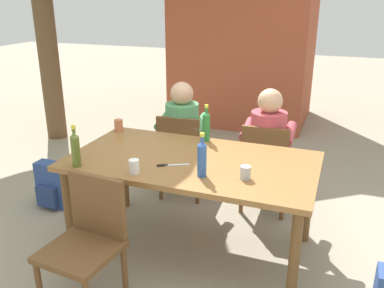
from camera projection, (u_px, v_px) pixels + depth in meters
The scene contains 16 objects.
ground_plane at pixel (192, 247), 3.39m from camera, with size 24.00×24.00×0.00m, color gray.
dining_table at pixel (192, 169), 3.15m from camera, with size 1.86×1.02×0.78m.
chair_far_left at pixel (182, 152), 4.06m from camera, with size 0.47×0.47×0.87m.
chair_far_right at pixel (266, 163), 3.79m from camera, with size 0.45×0.45×0.87m.
chair_near_left at pixel (88, 237), 2.64m from camera, with size 0.48×0.48×0.87m.
person_in_white_shirt at pixel (185, 132), 4.10m from camera, with size 0.47×0.61×1.18m.
person_in_plaid_shirt at pixel (269, 142), 3.83m from camera, with size 0.47×0.61×1.18m.
bottle_blue at pixel (202, 158), 2.78m from camera, with size 0.06×0.06×0.31m.
bottle_olive at pixel (75, 149), 2.94m from camera, with size 0.06×0.06×0.31m.
bottle_green at pixel (206, 125), 3.46m from camera, with size 0.06×0.06×0.31m.
cup_steel at pixel (245, 172), 2.77m from camera, with size 0.07×0.07×0.09m, color #B2B7BC.
cup_terracotta at pixel (119, 125), 3.74m from camera, with size 0.08×0.08×0.11m, color #BC6B47.
cup_white at pixel (134, 167), 2.85m from camera, with size 0.07×0.07×0.10m, color white.
table_knife at pixel (171, 165), 2.99m from camera, with size 0.22×0.13×0.01m.
backpack_by_near_side at pixel (52, 186), 3.96m from camera, with size 0.30×0.20×0.45m.
brick_kiosk at pixel (246, 22), 6.41m from camera, with size 2.36×1.80×2.95m.
Camera 1 is at (1.02, -2.70, 1.95)m, focal length 38.59 mm.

